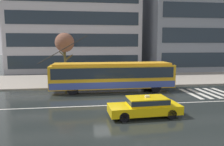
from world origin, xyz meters
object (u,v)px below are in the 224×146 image
Objects in this scene: pedestrian_at_shelter at (76,71)px; taxi_oncoming_near at (145,106)px; street_tree_bare at (65,43)px; trolleybus at (113,76)px; pedestrian_approaching_curb at (73,76)px.

taxi_oncoming_near is at bearing -65.38° from pedestrian_at_shelter.
trolleybus is at bearing -38.67° from street_tree_bare.
taxi_oncoming_near is 0.81× the size of street_tree_bare.
pedestrian_at_shelter is (-3.70, 2.53, 0.17)m from trolleybus.
trolleybus reaches higher than taxi_oncoming_near.
street_tree_bare is at bearing 130.89° from pedestrian_at_shelter.
street_tree_bare reaches higher than taxi_oncoming_near.
pedestrian_at_shelter is 1.16× the size of pedestrian_approaching_curb.
pedestrian_at_shelter is 3.57m from street_tree_bare.
pedestrian_approaching_curb is 3.77m from street_tree_bare.
pedestrian_approaching_curb is (-4.07, 3.45, -0.43)m from trolleybus.
street_tree_bare is at bearing 150.01° from pedestrian_approaching_curb.
pedestrian_approaching_curb is at bearing 111.85° from pedestrian_at_shelter.
trolleybus is 8.02m from taxi_oncoming_near.
street_tree_bare is (-6.00, 11.84, 4.08)m from taxi_oncoming_near.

